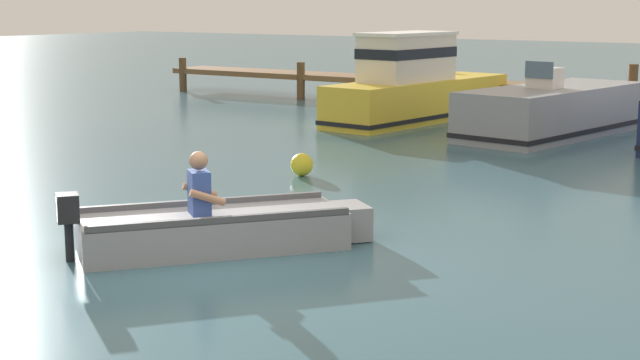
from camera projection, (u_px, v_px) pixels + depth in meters
ground_plane at (206, 264)px, 10.76m from camera, size 120.00×120.00×0.00m
wooden_dock at (381, 80)px, 27.85m from camera, size 14.93×1.64×1.32m
rowboat_with_person at (218, 229)px, 11.38m from camera, size 2.79×3.28×1.19m
moored_boat_yellow at (415, 88)px, 23.40m from camera, size 2.15×6.17×2.17m
moored_boat_grey at (552, 112)px, 20.94m from camera, size 2.66×5.46×1.65m
mooring_buoy at (302, 165)px, 16.16m from camera, size 0.39×0.39×0.39m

